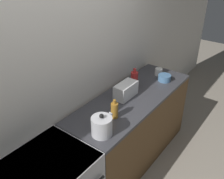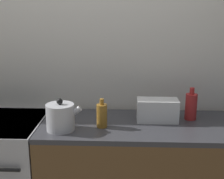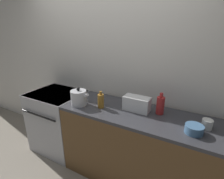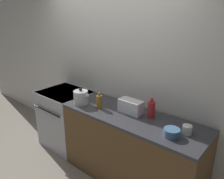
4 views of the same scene
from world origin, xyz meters
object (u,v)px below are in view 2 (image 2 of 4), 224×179
bottle_amber (102,115)px  bottle_red (191,106)px  toaster (157,110)px  kettle (61,117)px

bottle_amber → bottle_red: bearing=16.0°
toaster → bottle_amber: (-0.40, -0.14, 0.00)m
toaster → bottle_amber: 0.42m
bottle_red → bottle_amber: bearing=-164.0°
bottle_amber → bottle_red: size_ratio=0.84×
kettle → bottle_red: (0.94, 0.25, 0.01)m
bottle_red → kettle: bearing=-164.9°
kettle → bottle_amber: kettle is taller
kettle → bottle_red: 0.97m
toaster → bottle_red: (0.26, 0.05, 0.02)m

